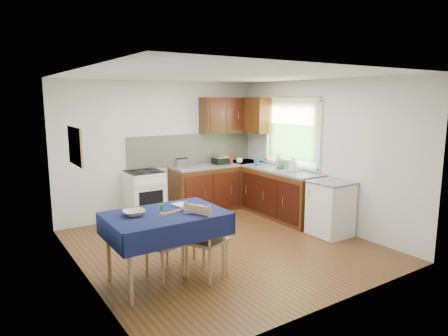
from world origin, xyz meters
TOP-DOWN VIEW (x-y plane):
  - floor at (0.00, 0.00)m, footprint 4.20×4.20m
  - ceiling at (0.00, 0.00)m, footprint 4.00×4.20m
  - wall_back at (0.00, 2.10)m, footprint 4.00×0.02m
  - wall_front at (0.00, -2.10)m, footprint 4.00×0.02m
  - wall_left at (-2.00, 0.00)m, footprint 0.02×4.20m
  - wall_right at (2.00, 0.00)m, footprint 0.02×4.20m
  - base_cabinets at (1.36, 1.26)m, footprint 1.90×2.30m
  - worktop_back at (1.05, 1.80)m, footprint 1.90×0.60m
  - worktop_right at (1.70, 0.65)m, footprint 0.60×1.70m
  - worktop_corner at (1.70, 1.80)m, footprint 0.60×0.60m
  - splashback at (0.65, 2.08)m, footprint 2.70×0.02m
  - upper_cabinets at (1.52, 1.80)m, footprint 1.20×0.85m
  - stove at (-0.50, 1.80)m, footprint 0.60×0.61m
  - window at (1.97, 0.70)m, footprint 0.04×1.48m
  - fridge at (1.70, -0.55)m, footprint 0.58×0.60m
  - corkboard at (-1.97, 0.30)m, footprint 0.04×0.62m
  - dining_table at (-1.19, -0.57)m, footprint 1.38×0.93m
  - chair_far at (-1.16, -0.52)m, footprint 0.47×0.47m
  - chair_near at (-0.78, -0.78)m, footprint 0.56×0.56m
  - toaster at (0.22, 1.72)m, footprint 0.27×0.16m
  - sandwich_press at (1.09, 1.78)m, footprint 0.27×0.23m
  - sauce_bottle at (1.28, 1.65)m, footprint 0.06×0.06m
  - yellow_packet at (1.25, 1.93)m, footprint 0.13×0.10m
  - dish_rack at (1.71, 0.50)m, footprint 0.43×0.32m
  - kettle at (1.75, 0.41)m, footprint 0.14×0.14m
  - cup at (1.48, 1.66)m, footprint 0.15×0.15m
  - soap_bottle_a at (1.68, 0.72)m, footprint 0.15×0.15m
  - soap_bottle_b at (1.59, 1.25)m, footprint 0.11×0.11m
  - soap_bottle_c at (1.65, 0.63)m, footprint 0.13×0.13m
  - plate_bowl at (-1.54, -0.46)m, footprint 0.28×0.28m
  - book at (-0.96, -0.40)m, footprint 0.21×0.27m
  - spice_jar at (-1.19, -0.46)m, footprint 0.04×0.04m
  - tea_towel at (-0.87, -0.67)m, footprint 0.31×0.27m

SIDE VIEW (x-z plane):
  - floor at x=0.00m, z-range 0.00..0.00m
  - base_cabinets at x=1.36m, z-range 0.00..0.86m
  - fridge at x=1.70m, z-range 0.00..0.88m
  - stove at x=-0.50m, z-range 0.00..0.92m
  - chair_far at x=-1.16m, z-range 0.03..0.91m
  - chair_near at x=-0.78m, z-range 0.03..1.00m
  - dining_table at x=-1.19m, z-range 0.31..1.15m
  - book at x=-0.96m, z-range 0.84..0.85m
  - tea_towel at x=-0.87m, z-range 0.84..0.88m
  - plate_bowl at x=-1.54m, z-range 0.84..0.90m
  - spice_jar at x=-1.19m, z-range 0.84..0.92m
  - worktop_back at x=1.05m, z-range 0.86..0.90m
  - worktop_right at x=1.70m, z-range 0.86..0.90m
  - worktop_corner at x=1.70m, z-range 0.86..0.90m
  - dish_rack at x=1.71m, z-range 0.82..1.02m
  - cup at x=1.48m, z-range 0.90..1.00m
  - sandwich_press at x=1.09m, z-range 0.90..1.06m
  - soap_bottle_c at x=1.65m, z-range 0.90..1.06m
  - yellow_packet at x=1.25m, z-range 0.90..1.06m
  - soap_bottle_b at x=1.59m, z-range 0.90..1.07m
  - toaster at x=0.22m, z-range 0.89..1.10m
  - kettle at x=1.75m, z-range 0.89..1.13m
  - sauce_bottle at x=1.28m, z-range 0.90..1.14m
  - soap_bottle_a at x=1.68m, z-range 0.90..1.19m
  - splashback at x=0.65m, z-range 0.90..1.50m
  - wall_back at x=0.00m, z-range 0.00..2.50m
  - wall_front at x=0.00m, z-range 0.00..2.50m
  - wall_left at x=-2.00m, z-range 0.00..2.50m
  - wall_right at x=2.00m, z-range 0.00..2.50m
  - corkboard at x=-1.97m, z-range 1.36..1.83m
  - window at x=1.97m, z-range 1.02..2.28m
  - upper_cabinets at x=1.52m, z-range 1.50..2.20m
  - ceiling at x=0.00m, z-range 2.49..2.51m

